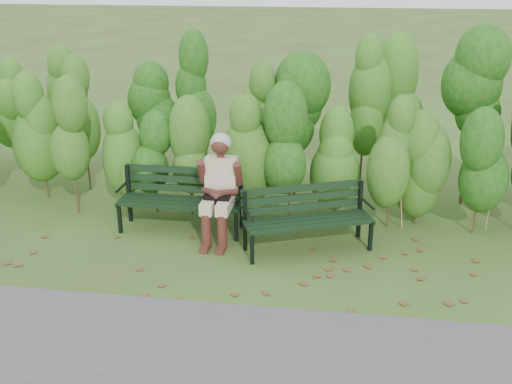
# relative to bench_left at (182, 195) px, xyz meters

# --- Properties ---
(ground) EXTENTS (80.00, 80.00, 0.00)m
(ground) POSITION_rel_bench_left_xyz_m (1.04, -0.83, -0.47)
(ground) COLOR #3C4720
(hedge_band) EXTENTS (11.04, 1.67, 2.42)m
(hedge_band) POSITION_rel_bench_left_xyz_m (1.04, 1.03, 0.79)
(hedge_band) COLOR #47381E
(hedge_band) RESTS_ON ground
(leaf_litter) EXTENTS (5.82, 2.00, 0.01)m
(leaf_litter) POSITION_rel_bench_left_xyz_m (1.44, -0.96, -0.47)
(leaf_litter) COLOR brown
(leaf_litter) RESTS_ON ground
(bench_left) EXTENTS (1.60, 0.54, 0.80)m
(bench_left) POSITION_rel_bench_left_xyz_m (0.00, 0.00, 0.00)
(bench_left) COLOR black
(bench_left) RESTS_ON ground
(bench_right) EXTENTS (1.61, 1.04, 0.77)m
(bench_right) POSITION_rel_bench_left_xyz_m (1.63, -0.34, -0.02)
(bench_right) COLOR black
(bench_right) RESTS_ON ground
(seated_woman) EXTENTS (0.56, 0.81, 1.33)m
(seated_woman) POSITION_rel_bench_left_xyz_m (0.53, -0.18, 0.26)
(seated_woman) COLOR beige
(seated_woman) RESTS_ON ground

